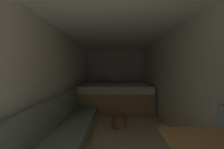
{
  "coord_description": "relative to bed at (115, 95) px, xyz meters",
  "views": [
    {
      "loc": [
        -0.02,
        -0.28,
        1.28
      ],
      "look_at": [
        -0.09,
        2.72,
        1.14
      ],
      "focal_mm": 21.35,
      "sensor_mm": 36.0,
      "label": 1
    }
  ],
  "objects": [
    {
      "name": "sofa_left",
      "position": [
        -0.83,
        -2.62,
        -0.15
      ],
      "size": [
        0.67,
        3.11,
        0.78
      ],
      "color": "tan",
      "rests_on": "ground"
    },
    {
      "name": "wall_left",
      "position": [
        -1.15,
        -1.81,
        0.63
      ],
      "size": [
        0.05,
        5.46,
        2.05
      ],
      "primitive_type": "cube",
      "color": "silver",
      "rests_on": "ground"
    },
    {
      "name": "bed",
      "position": [
        0.0,
        0.0,
        0.0
      ],
      "size": [
        2.14,
        1.77,
        0.96
      ],
      "color": "tan",
      "rests_on": "ground"
    },
    {
      "name": "wall_right",
      "position": [
        1.15,
        -1.81,
        0.63
      ],
      "size": [
        0.05,
        5.46,
        2.05
      ],
      "primitive_type": "cube",
      "color": "silver",
      "rests_on": "ground"
    },
    {
      "name": "wicker_basket",
      "position": [
        0.07,
        -1.58,
        -0.27
      ],
      "size": [
        0.32,
        0.32,
        0.25
      ],
      "color": "olive",
      "rests_on": "ground"
    },
    {
      "name": "wall_back",
      "position": [
        0.0,
        0.95,
        0.63
      ],
      "size": [
        2.36,
        0.05,
        2.05
      ],
      "primitive_type": "cube",
      "color": "silver",
      "rests_on": "ground"
    },
    {
      "name": "ground_plane",
      "position": [
        0.0,
        -1.81,
        -0.39
      ],
      "size": [
        7.46,
        7.46,
        0.0
      ],
      "primitive_type": "plane",
      "color": "beige"
    },
    {
      "name": "ceiling_slab",
      "position": [
        0.0,
        -1.81,
        1.68
      ],
      "size": [
        2.36,
        5.46,
        0.05
      ],
      "primitive_type": "cube",
      "color": "white",
      "rests_on": "wall_left"
    }
  ]
}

